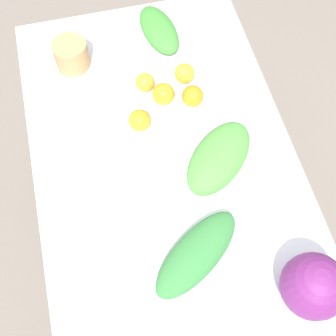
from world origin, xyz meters
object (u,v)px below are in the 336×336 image
object	(u,v)px
greens_bunch_chard	(197,254)
orange_0	(140,120)
cabbage_purple	(314,286)
paper_bag	(71,55)
orange_2	(145,82)
greens_bunch_beet_tops	(159,30)
orange_4	(185,73)
greens_bunch_dandelion	(219,158)
orange_3	(193,96)
orange_1	(163,94)

from	to	relation	value
greens_bunch_chard	orange_0	world-z (taller)	orange_0
cabbage_purple	paper_bag	xyz separation A→B (m)	(0.96, 0.50, -0.04)
greens_bunch_chard	orange_2	xyz separation A→B (m)	(0.62, 0.01, -0.00)
greens_bunch_beet_tops	orange_4	distance (m)	0.22
greens_bunch_chard	orange_2	world-z (taller)	greens_bunch_chard
orange_0	greens_bunch_chard	bearing A→B (deg)	-172.53
paper_bag	greens_bunch_dandelion	bearing A→B (deg)	-143.01
orange_2	greens_bunch_beet_tops	bearing A→B (deg)	-24.07
cabbage_purple	paper_bag	bearing A→B (deg)	27.64
orange_3	orange_1	bearing A→B (deg)	71.49
greens_bunch_beet_tops	orange_2	bearing A→B (deg)	155.93
paper_bag	orange_2	bearing A→B (deg)	-125.81
paper_bag	orange_1	xyz separation A→B (m)	(-0.23, -0.27, -0.01)
orange_2	orange_3	size ratio (longest dim) A/B	0.89
orange_1	orange_4	xyz separation A→B (m)	(0.07, -0.09, -0.00)
paper_bag	orange_0	bearing A→B (deg)	-150.85
greens_bunch_beet_tops	orange_4	xyz separation A→B (m)	(-0.22, -0.04, 0.00)
orange_1	orange_3	bearing A→B (deg)	-108.51
greens_bunch_beet_tops	orange_2	size ratio (longest dim) A/B	3.73
greens_bunch_beet_tops	orange_0	size ratio (longest dim) A/B	3.37
orange_0	orange_3	xyz separation A→B (m)	(0.05, -0.19, 0.00)
greens_bunch_beet_tops	orange_1	size ratio (longest dim) A/B	3.25
greens_bunch_chard	orange_3	world-z (taller)	orange_3
orange_1	orange_4	size ratio (longest dim) A/B	1.07
cabbage_purple	orange_3	bearing A→B (deg)	10.90
orange_0	orange_4	xyz separation A→B (m)	(0.15, -0.19, -0.00)
orange_2	greens_bunch_dandelion	bearing A→B (deg)	-155.62
greens_bunch_beet_tops	orange_3	size ratio (longest dim) A/B	3.32
greens_bunch_dandelion	orange_4	world-z (taller)	greens_bunch_dandelion
cabbage_purple	greens_bunch_dandelion	xyz separation A→B (m)	(0.45, 0.12, -0.05)
cabbage_purple	orange_0	bearing A→B (deg)	26.90
cabbage_purple	orange_4	distance (m)	0.81
greens_bunch_dandelion	orange_4	bearing A→B (deg)	2.94
cabbage_purple	paper_bag	distance (m)	1.08
greens_bunch_chard	orange_0	size ratio (longest dim) A/B	4.35
paper_bag	greens_bunch_beet_tops	world-z (taller)	paper_bag
greens_bunch_beet_tops	orange_2	xyz separation A→B (m)	(-0.22, 0.10, -0.00)
greens_bunch_dandelion	orange_3	xyz separation A→B (m)	(0.25, 0.02, -0.00)
orange_0	orange_1	world-z (taller)	orange_1
orange_0	orange_2	distance (m)	0.16
orange_2	orange_4	distance (m)	0.14
paper_bag	orange_3	xyz separation A→B (m)	(-0.26, -0.37, -0.01)
greens_bunch_dandelion	orange_2	xyz separation A→B (m)	(0.34, 0.16, -0.01)
greens_bunch_beet_tops	orange_4	size ratio (longest dim) A/B	3.48
greens_bunch_beet_tops	orange_0	distance (m)	0.40
orange_1	greens_bunch_chard	bearing A→B (deg)	176.13
orange_3	orange_4	world-z (taller)	orange_3
orange_1	orange_2	xyz separation A→B (m)	(0.07, 0.05, -0.00)
paper_bag	orange_2	xyz separation A→B (m)	(-0.16, -0.23, -0.02)
orange_1	orange_3	world-z (taller)	orange_1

